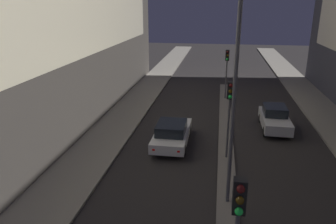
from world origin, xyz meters
The scene contains 7 objects.
median_strip centered at (0.00, 15.93, 0.06)m, with size 0.89×29.87×0.13m.
traffic_light_near centered at (0.00, 4.29, 3.24)m, with size 0.32×0.42×4.23m.
traffic_light_mid centered at (0.00, 14.04, 3.24)m, with size 0.32×0.42×4.23m.
traffic_light_far centered at (0.00, 25.75, 3.24)m, with size 0.32×0.42×4.23m.
street_lamp centered at (0.00, 9.83, 5.98)m, with size 0.51×0.51×8.78m.
car_left_lane centered at (-3.23, 15.48, 0.75)m, with size 1.94×4.64×1.49m.
car_right_lane centered at (3.23, 19.07, 0.79)m, with size 1.71×4.13×1.58m.
Camera 1 is at (-0.62, -2.49, 8.23)m, focal length 35.00 mm.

